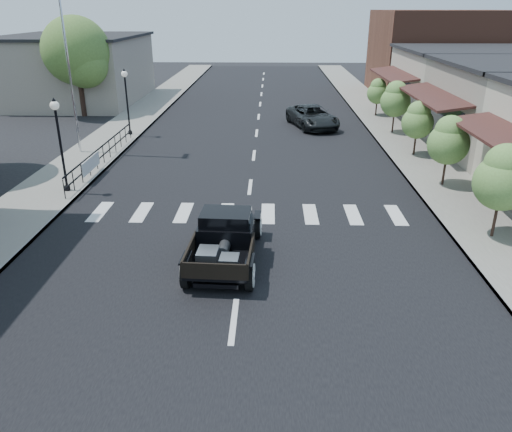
{
  "coord_description": "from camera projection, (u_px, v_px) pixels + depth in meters",
  "views": [
    {
      "loc": [
        0.86,
        -13.39,
        7.22
      ],
      "look_at": [
        0.42,
        1.42,
        1.0
      ],
      "focal_mm": 35.0,
      "sensor_mm": 36.0,
      "label": 1
    }
  ],
  "objects": [
    {
      "name": "small_tree_d",
      "position": [
        395.0,
        108.0,
        29.92
      ],
      "size": [
        1.78,
        1.78,
        2.96
      ],
      "primitive_type": null,
      "color": "#58843C",
      "rests_on": "sidewalk_right"
    },
    {
      "name": "ground",
      "position": [
        241.0,
        264.0,
        15.15
      ],
      "size": [
        120.0,
        120.0,
        0.0
      ],
      "primitive_type": "plane",
      "color": "black",
      "rests_on": "ground"
    },
    {
      "name": "road",
      "position": [
        256.0,
        141.0,
        28.98
      ],
      "size": [
        14.0,
        80.0,
        0.02
      ],
      "primitive_type": "cube",
      "color": "black",
      "rests_on": "ground"
    },
    {
      "name": "far_building_right",
      "position": [
        441.0,
        54.0,
        42.87
      ],
      "size": [
        11.0,
        10.0,
        7.0
      ],
      "primitive_type": "cube",
      "color": "brown",
      "rests_on": "ground"
    },
    {
      "name": "banner",
      "position": [
        92.0,
        169.0,
        22.55
      ],
      "size": [
        0.04,
        2.2,
        0.6
      ],
      "primitive_type": null,
      "color": "silver",
      "rests_on": "sidewalk_left"
    },
    {
      "name": "lamp_post_c",
      "position": [
        127.0,
        102.0,
        29.31
      ],
      "size": [
        0.36,
        0.36,
        3.82
      ],
      "primitive_type": null,
      "color": "black",
      "rests_on": "sidewalk_left"
    },
    {
      "name": "hotrod_pickup",
      "position": [
        225.0,
        238.0,
        15.03
      ],
      "size": [
        2.37,
        4.7,
        1.6
      ],
      "primitive_type": null,
      "rotation": [
        0.0,
        0.0,
        -0.05
      ],
      "color": "black",
      "rests_on": "ground"
    },
    {
      "name": "small_tree_b",
      "position": [
        447.0,
        152.0,
        20.96
      ],
      "size": [
        1.72,
        1.72,
        2.87
      ],
      "primitive_type": null,
      "color": "#58843C",
      "rests_on": "sidewalk_right"
    },
    {
      "name": "sidewalk_right",
      "position": [
        403.0,
        141.0,
        28.72
      ],
      "size": [
        3.0,
        80.0,
        0.15
      ],
      "primitive_type": "cube",
      "color": "gray",
      "rests_on": "ground"
    },
    {
      "name": "sidewalk_left",
      "position": [
        111.0,
        139.0,
        29.18
      ],
      "size": [
        3.0,
        80.0,
        0.15
      ],
      "primitive_type": "cube",
      "color": "gray",
      "rests_on": "ground"
    },
    {
      "name": "second_car",
      "position": [
        312.0,
        117.0,
        32.12
      ],
      "size": [
        3.56,
        5.37,
        1.37
      ],
      "primitive_type": "imported",
      "rotation": [
        0.0,
        0.0,
        0.28
      ],
      "color": "black",
      "rests_on": "ground"
    },
    {
      "name": "small_tree_e",
      "position": [
        377.0,
        98.0,
        34.87
      ],
      "size": [
        1.46,
        1.46,
        2.44
      ],
      "primitive_type": null,
      "color": "#58843C",
      "rests_on": "sidewalk_right"
    },
    {
      "name": "storefront_far",
      "position": [
        477.0,
        86.0,
        34.15
      ],
      "size": [
        10.0,
        9.0,
        4.5
      ],
      "primitive_type": "cube",
      "color": "#B3A797",
      "rests_on": "ground"
    },
    {
      "name": "small_tree_a",
      "position": [
        500.0,
        193.0,
        16.09
      ],
      "size": [
        1.82,
        1.82,
        3.03
      ],
      "primitive_type": null,
      "color": "#58843C",
      "rests_on": "sidewalk_right"
    },
    {
      "name": "big_tree_far",
      "position": [
        78.0,
        67.0,
        34.46
      ],
      "size": [
        4.62,
        4.62,
        6.78
      ],
      "primitive_type": null,
      "color": "#4B6D2F",
      "rests_on": "ground"
    },
    {
      "name": "small_tree_c",
      "position": [
        417.0,
        129.0,
        25.36
      ],
      "size": [
        1.59,
        1.59,
        2.65
      ],
      "primitive_type": null,
      "color": "#58843C",
      "rests_on": "sidewalk_right"
    },
    {
      "name": "lamp_post_b",
      "position": [
        61.0,
        146.0,
        20.09
      ],
      "size": [
        0.36,
        0.36,
        3.82
      ],
      "primitive_type": null,
      "color": "black",
      "rests_on": "sidewalk_left"
    },
    {
      "name": "low_building_left",
      "position": [
        76.0,
        70.0,
        40.4
      ],
      "size": [
        10.0,
        12.0,
        5.0
      ],
      "primitive_type": "cube",
      "color": "#A39788",
      "rests_on": "ground"
    },
    {
      "name": "railing",
      "position": [
        103.0,
        153.0,
        24.32
      ],
      "size": [
        0.08,
        10.0,
        1.0
      ],
      "primitive_type": null,
      "color": "black",
      "rests_on": "sidewalk_left"
    },
    {
      "name": "road_markings",
      "position": [
        253.0,
        167.0,
        24.37
      ],
      "size": [
        12.0,
        60.0,
        0.06
      ],
      "primitive_type": null,
      "color": "silver",
      "rests_on": "ground"
    },
    {
      "name": "flagpole",
      "position": [
        63.0,
        28.0,
        24.04
      ],
      "size": [
        0.12,
        0.12,
        12.24
      ],
      "primitive_type": "cylinder",
      "color": "silver",
      "rests_on": "sidewalk_left"
    }
  ]
}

